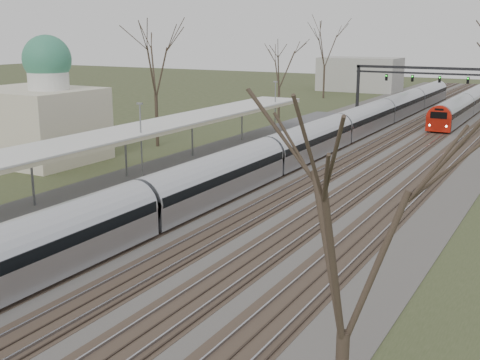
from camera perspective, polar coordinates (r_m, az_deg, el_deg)
name	(u,v)px	position (r m, az deg, el deg)	size (l,w,h in m)	color
track_bed	(359,151)	(55.28, 11.21, 2.72)	(24.00, 160.00, 0.22)	#474442
platform	(158,173)	(44.06, -7.75, 0.63)	(3.50, 69.00, 1.00)	#9E9B93
canopy	(115,136)	(39.96, -11.80, 4.11)	(4.10, 50.00, 3.11)	slate
dome_building	(36,117)	(52.34, -18.75, 5.70)	(10.00, 8.00, 10.30)	beige
signal_gantry	(435,76)	(83.51, 17.97, 9.37)	(21.00, 0.59, 6.08)	black
tree_west_far	(155,60)	(56.14, -8.09, 11.21)	(5.50, 5.50, 11.33)	#2D231C
tree_east_near	(348,224)	(12.92, 10.23, -4.14)	(4.50, 4.50, 9.27)	#2D231C
train_near	(338,130)	(57.75, 9.29, 4.71)	(2.62, 90.21, 3.05)	#B5B9C0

